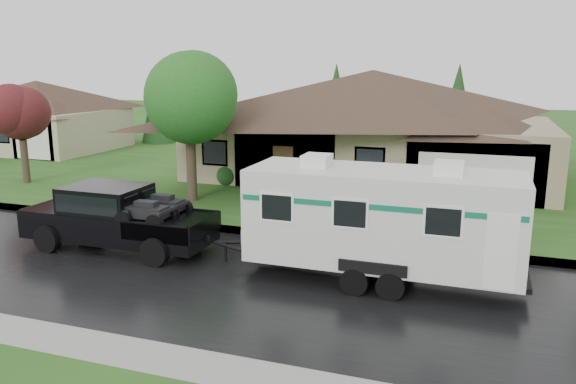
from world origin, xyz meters
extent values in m
plane|color=#274F18|center=(0.00, 0.00, 0.00)|extent=(140.00, 140.00, 0.00)
cube|color=black|center=(0.00, -2.00, 0.01)|extent=(140.00, 8.00, 0.01)
cube|color=gray|center=(0.00, 2.25, 0.07)|extent=(140.00, 0.50, 0.15)
cube|color=#274F18|center=(0.00, 15.00, 0.07)|extent=(140.00, 26.00, 0.15)
cube|color=gray|center=(2.00, 14.00, 1.65)|extent=(18.00, 10.00, 3.00)
pyramid|color=#3B2920|center=(2.00, 14.00, 5.75)|extent=(19.44, 10.80, 2.60)
cube|color=gray|center=(7.40, 11.00, 1.50)|extent=(5.76, 4.00, 2.70)
cube|color=tan|center=(-22.00, 16.00, 1.55)|extent=(10.00, 8.00, 2.80)
pyramid|color=#3B2920|center=(-22.00, 16.00, 4.95)|extent=(10.80, 8.64, 2.00)
cube|color=tan|center=(-19.00, 14.00, 1.41)|extent=(3.20, 4.00, 2.52)
cylinder|color=#382B1E|center=(-4.31, 5.65, 1.58)|extent=(0.43, 0.43, 2.87)
sphere|color=#2B7325|center=(-4.31, 5.65, 4.72)|extent=(3.96, 3.96, 3.96)
cylinder|color=#382B1E|center=(-14.18, 6.35, 1.23)|extent=(0.37, 0.37, 2.16)
sphere|color=maroon|center=(-14.18, 6.35, 3.60)|extent=(2.98, 2.98, 2.98)
sphere|color=#143814|center=(-4.30, 9.30, 0.65)|extent=(1.00, 1.00, 1.00)
sphere|color=#143814|center=(-0.10, 9.30, 0.65)|extent=(1.00, 1.00, 1.00)
sphere|color=#143814|center=(4.10, 9.30, 0.65)|extent=(1.00, 1.00, 1.00)
sphere|color=#143814|center=(8.30, 9.30, 0.65)|extent=(1.00, 1.00, 1.00)
cube|color=black|center=(-3.55, -0.77, 0.83)|extent=(6.36, 2.12, 0.91)
cube|color=black|center=(-5.88, -0.77, 1.11)|extent=(1.70, 2.07, 0.37)
cube|color=black|center=(-3.98, -0.77, 1.64)|extent=(2.54, 1.99, 0.95)
cube|color=black|center=(-3.98, -0.77, 1.70)|extent=(2.33, 2.04, 0.58)
cube|color=black|center=(-1.54, -0.77, 1.04)|extent=(2.33, 2.01, 0.06)
cylinder|color=black|center=(-5.57, -1.81, 0.45)|extent=(0.89, 0.34, 0.89)
cylinder|color=black|center=(-5.57, 0.27, 0.45)|extent=(0.89, 0.34, 0.89)
cylinder|color=black|center=(-1.54, -1.81, 0.45)|extent=(0.89, 0.34, 0.89)
cylinder|color=black|center=(-1.54, 0.27, 0.45)|extent=(0.89, 0.34, 0.89)
cube|color=silver|center=(5.15, -0.77, 1.88)|extent=(7.42, 2.54, 2.60)
cube|color=black|center=(5.15, -0.77, 0.42)|extent=(7.85, 1.27, 0.15)
cube|color=#0D6145|center=(5.15, -0.77, 2.45)|extent=(7.27, 2.56, 0.15)
cube|color=white|center=(3.24, -0.77, 3.35)|extent=(0.74, 0.85, 0.34)
cube|color=white|center=(6.85, -0.77, 3.35)|extent=(0.74, 0.85, 0.34)
cylinder|color=black|center=(4.67, -2.02, 0.37)|extent=(0.74, 0.25, 0.74)
cylinder|color=black|center=(4.67, 0.48, 0.37)|extent=(0.74, 0.25, 0.74)
cylinder|color=black|center=(5.63, -2.02, 0.37)|extent=(0.74, 0.25, 0.74)
cylinder|color=black|center=(5.63, 0.48, 0.37)|extent=(0.74, 0.25, 0.74)
camera|label=1|loc=(7.57, -15.80, 5.97)|focal=35.00mm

